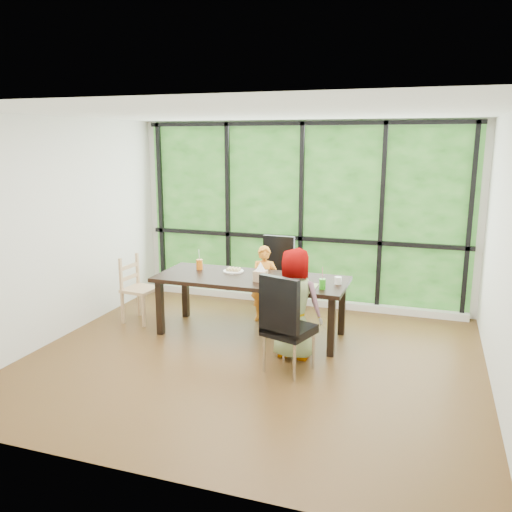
% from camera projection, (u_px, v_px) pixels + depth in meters
% --- Properties ---
extents(ground, '(5.00, 5.00, 0.00)m').
position_uv_depth(ground, '(253.00, 359.00, 5.95)').
color(ground, black).
rests_on(ground, ground).
extents(back_wall, '(5.00, 0.00, 5.00)m').
position_uv_depth(back_wall, '(302.00, 214.00, 7.73)').
color(back_wall, silver).
rests_on(back_wall, ground).
extents(foliage_backdrop, '(4.80, 0.02, 2.65)m').
position_uv_depth(foliage_backdrop, '(302.00, 214.00, 7.71)').
color(foliage_backdrop, '#1B4915').
rests_on(foliage_backdrop, back_wall).
extents(window_mullions, '(4.80, 0.06, 2.65)m').
position_uv_depth(window_mullions, '(301.00, 215.00, 7.68)').
color(window_mullions, black).
rests_on(window_mullions, back_wall).
extents(window_sill, '(4.80, 0.12, 0.10)m').
position_uv_depth(window_sill, '(299.00, 301.00, 7.92)').
color(window_sill, silver).
rests_on(window_sill, ground).
extents(dining_table, '(2.46, 1.16, 0.75)m').
position_uv_depth(dining_table, '(251.00, 306.00, 6.63)').
color(dining_table, black).
rests_on(dining_table, ground).
extents(chair_window_leather, '(0.47, 0.47, 1.08)m').
position_uv_depth(chair_window_leather, '(274.00, 276.00, 7.45)').
color(chair_window_leather, black).
rests_on(chair_window_leather, ground).
extents(chair_interior_leather, '(0.58, 0.58, 1.08)m').
position_uv_depth(chair_interior_leather, '(289.00, 323.00, 5.54)').
color(chair_interior_leather, black).
rests_on(chair_interior_leather, ground).
extents(chair_end_beech, '(0.44, 0.46, 0.90)m').
position_uv_depth(chair_end_beech, '(140.00, 289.00, 7.09)').
color(chair_end_beech, tan).
rests_on(chair_end_beech, ground).
extents(child_toddler, '(0.40, 0.28, 1.04)m').
position_uv_depth(child_toddler, '(264.00, 284.00, 7.11)').
color(child_toddler, orange).
rests_on(child_toddler, ground).
extents(child_older, '(0.65, 0.45, 1.27)m').
position_uv_depth(child_older, '(295.00, 304.00, 5.87)').
color(child_older, slate).
rests_on(child_older, ground).
extents(placemat, '(0.39, 0.28, 0.01)m').
position_uv_depth(placemat, '(300.00, 285.00, 6.17)').
color(placemat, tan).
rests_on(placemat, dining_table).
extents(plate_far, '(0.27, 0.27, 0.02)m').
position_uv_depth(plate_far, '(233.00, 271.00, 6.81)').
color(plate_far, white).
rests_on(plate_far, dining_table).
extents(plate_near, '(0.24, 0.24, 0.01)m').
position_uv_depth(plate_near, '(296.00, 286.00, 6.13)').
color(plate_near, white).
rests_on(plate_near, dining_table).
extents(orange_cup, '(0.09, 0.09, 0.13)m').
position_uv_depth(orange_cup, '(199.00, 264.00, 6.92)').
color(orange_cup, orange).
rests_on(orange_cup, dining_table).
extents(green_cup, '(0.08, 0.08, 0.12)m').
position_uv_depth(green_cup, '(322.00, 284.00, 6.02)').
color(green_cup, green).
rests_on(green_cup, dining_table).
extents(white_mug, '(0.08, 0.08, 0.09)m').
position_uv_depth(white_mug, '(338.00, 280.00, 6.23)').
color(white_mug, white).
rests_on(white_mug, dining_table).
extents(tissue_box, '(0.15, 0.15, 0.13)m').
position_uv_depth(tissue_box, '(260.00, 276.00, 6.36)').
color(tissue_box, tan).
rests_on(tissue_box, dining_table).
extents(crepe_rolls_far, '(0.20, 0.12, 0.04)m').
position_uv_depth(crepe_rolls_far, '(233.00, 269.00, 6.81)').
color(crepe_rolls_far, tan).
rests_on(crepe_rolls_far, plate_far).
extents(crepe_rolls_near, '(0.05, 0.12, 0.04)m').
position_uv_depth(crepe_rolls_near, '(296.00, 284.00, 6.13)').
color(crepe_rolls_near, tan).
rests_on(crepe_rolls_near, plate_near).
extents(straw_white, '(0.01, 0.04, 0.20)m').
position_uv_depth(straw_white, '(199.00, 257.00, 6.90)').
color(straw_white, white).
rests_on(straw_white, orange_cup).
extents(straw_pink, '(0.01, 0.04, 0.20)m').
position_uv_depth(straw_pink, '(323.00, 276.00, 5.99)').
color(straw_pink, pink).
rests_on(straw_pink, green_cup).
extents(tissue, '(0.12, 0.12, 0.11)m').
position_uv_depth(tissue, '(261.00, 266.00, 6.33)').
color(tissue, white).
rests_on(tissue, tissue_box).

